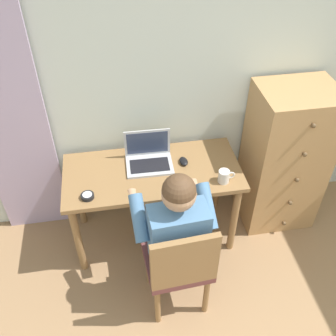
{
  "coord_description": "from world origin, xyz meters",
  "views": [
    {
      "loc": [
        -0.73,
        -0.27,
        2.62
      ],
      "look_at": [
        -0.39,
        1.73,
        0.82
      ],
      "focal_mm": 41.62,
      "sensor_mm": 36.0,
      "label": 1
    }
  ],
  "objects_px": {
    "coffee_mug": "(224,176)",
    "chair": "(180,265)",
    "computer_mouse": "(184,161)",
    "dresser": "(284,159)",
    "desk": "(153,181)",
    "desk_clock": "(87,196)",
    "person_seated": "(174,225)",
    "laptop": "(149,157)"
  },
  "relations": [
    {
      "from": "laptop",
      "to": "computer_mouse",
      "type": "height_order",
      "value": "laptop"
    },
    {
      "from": "desk",
      "to": "desk_clock",
      "type": "distance_m",
      "value": 0.52
    },
    {
      "from": "desk",
      "to": "coffee_mug",
      "type": "xyz_separation_m",
      "value": [
        0.48,
        -0.19,
        0.15
      ]
    },
    {
      "from": "person_seated",
      "to": "computer_mouse",
      "type": "height_order",
      "value": "person_seated"
    },
    {
      "from": "desk",
      "to": "computer_mouse",
      "type": "distance_m",
      "value": 0.28
    },
    {
      "from": "desk",
      "to": "computer_mouse",
      "type": "height_order",
      "value": "computer_mouse"
    },
    {
      "from": "person_seated",
      "to": "laptop",
      "type": "distance_m",
      "value": 0.6
    },
    {
      "from": "desk",
      "to": "dresser",
      "type": "xyz_separation_m",
      "value": [
        1.07,
        0.07,
        0.01
      ]
    },
    {
      "from": "desk",
      "to": "computer_mouse",
      "type": "xyz_separation_m",
      "value": [
        0.24,
        0.05,
        0.12
      ]
    },
    {
      "from": "coffee_mug",
      "to": "chair",
      "type": "bearing_deg",
      "value": -130.25
    },
    {
      "from": "desk",
      "to": "computer_mouse",
      "type": "relative_size",
      "value": 12.97
    },
    {
      "from": "dresser",
      "to": "laptop",
      "type": "height_order",
      "value": "dresser"
    },
    {
      "from": "person_seated",
      "to": "desk_clock",
      "type": "height_order",
      "value": "person_seated"
    },
    {
      "from": "computer_mouse",
      "to": "coffee_mug",
      "type": "relative_size",
      "value": 0.83
    },
    {
      "from": "coffee_mug",
      "to": "computer_mouse",
      "type": "bearing_deg",
      "value": 134.81
    },
    {
      "from": "dresser",
      "to": "computer_mouse",
      "type": "xyz_separation_m",
      "value": [
        -0.82,
        -0.03,
        0.11
      ]
    },
    {
      "from": "dresser",
      "to": "chair",
      "type": "height_order",
      "value": "dresser"
    },
    {
      "from": "computer_mouse",
      "to": "desk_clock",
      "type": "bearing_deg",
      "value": -165.03
    },
    {
      "from": "chair",
      "to": "coffee_mug",
      "type": "bearing_deg",
      "value": 49.75
    },
    {
      "from": "chair",
      "to": "desk",
      "type": "bearing_deg",
      "value": 96.86
    },
    {
      "from": "desk",
      "to": "computer_mouse",
      "type": "bearing_deg",
      "value": 11.44
    },
    {
      "from": "computer_mouse",
      "to": "desk_clock",
      "type": "xyz_separation_m",
      "value": [
        -0.71,
        -0.25,
        -0.0
      ]
    },
    {
      "from": "chair",
      "to": "person_seated",
      "type": "relative_size",
      "value": 0.73
    },
    {
      "from": "desk",
      "to": "laptop",
      "type": "relative_size",
      "value": 3.75
    },
    {
      "from": "computer_mouse",
      "to": "coffee_mug",
      "type": "bearing_deg",
      "value": -49.28
    },
    {
      "from": "dresser",
      "to": "person_seated",
      "type": "relative_size",
      "value": 1.04
    },
    {
      "from": "desk",
      "to": "person_seated",
      "type": "bearing_deg",
      "value": -81.75
    },
    {
      "from": "computer_mouse",
      "to": "dresser",
      "type": "bearing_deg",
      "value": -2.32
    },
    {
      "from": "laptop",
      "to": "desk_clock",
      "type": "height_order",
      "value": "laptop"
    },
    {
      "from": "person_seated",
      "to": "laptop",
      "type": "relative_size",
      "value": 3.43
    },
    {
      "from": "desk",
      "to": "laptop",
      "type": "bearing_deg",
      "value": 97.11
    },
    {
      "from": "laptop",
      "to": "dresser",
      "type": "bearing_deg",
      "value": -1.08
    },
    {
      "from": "desk_clock",
      "to": "coffee_mug",
      "type": "bearing_deg",
      "value": 0.16
    },
    {
      "from": "person_seated",
      "to": "computer_mouse",
      "type": "distance_m",
      "value": 0.57
    },
    {
      "from": "laptop",
      "to": "desk",
      "type": "bearing_deg",
      "value": -82.89
    },
    {
      "from": "dresser",
      "to": "desk_clock",
      "type": "relative_size",
      "value": 13.78
    },
    {
      "from": "desk",
      "to": "dresser",
      "type": "bearing_deg",
      "value": 4.0
    },
    {
      "from": "laptop",
      "to": "computer_mouse",
      "type": "distance_m",
      "value": 0.26
    },
    {
      "from": "dresser",
      "to": "chair",
      "type": "relative_size",
      "value": 1.43
    },
    {
      "from": "desk",
      "to": "chair",
      "type": "xyz_separation_m",
      "value": [
        0.08,
        -0.67,
        -0.13
      ]
    },
    {
      "from": "person_seated",
      "to": "coffee_mug",
      "type": "bearing_deg",
      "value": 35.51
    },
    {
      "from": "desk",
      "to": "chair",
      "type": "distance_m",
      "value": 0.69
    }
  ]
}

